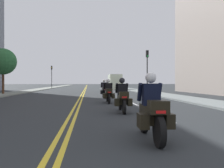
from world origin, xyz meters
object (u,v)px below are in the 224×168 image
motorcycle_3 (104,90)px  traffic_light_near (147,64)px  motorcycle_0 (152,112)px  parked_truck (114,83)px  motorcycle_2 (108,93)px  traffic_light_far (52,73)px  motorcycle_1 (122,98)px  street_tree_0 (3,62)px

motorcycle_3 → traffic_light_near: 8.78m
motorcycle_0 → parked_truck: size_ratio=0.33×
motorcycle_2 → traffic_light_near: (5.46, 11.34, 2.79)m
motorcycle_0 → traffic_light_far: traffic_light_far is taller
traffic_light_far → parked_truck: traffic_light_far is taller
motorcycle_0 → motorcycle_1: motorcycle_0 is taller
motorcycle_0 → parked_truck: bearing=85.8°
motorcycle_2 → traffic_light_near: bearing=64.6°
traffic_light_far → parked_truck: size_ratio=0.77×
motorcycle_1 → traffic_light_far: traffic_light_far is taller
motorcycle_1 → parked_truck: bearing=85.9°
motorcycle_2 → motorcycle_0: bearing=-88.8°
traffic_light_far → parked_truck: bearing=-32.8°
motorcycle_1 → motorcycle_3: (-0.14, 9.97, 0.01)m
motorcycle_0 → street_tree_0: 24.53m
street_tree_0 → parked_truck: size_ratio=0.78×
motorcycle_1 → parked_truck: (3.44, 34.49, 0.62)m
motorcycle_1 → parked_truck: size_ratio=0.34×
traffic_light_far → street_tree_0: 26.26m
motorcycle_3 → parked_truck: size_ratio=0.35×
motorcycle_1 → parked_truck: parked_truck is taller
motorcycle_3 → parked_truck: 24.78m
traffic_light_near → parked_truck: size_ratio=0.78×
motorcycle_3 → street_tree_0: 12.96m
motorcycle_1 → street_tree_0: (-10.86, 16.62, 2.98)m
street_tree_0 → traffic_light_far: bearing=87.2°
motorcycle_1 → motorcycle_2: bearing=94.0°
motorcycle_1 → street_tree_0: street_tree_0 is taller
traffic_light_near → street_tree_0: 16.10m
motorcycle_1 → traffic_light_far: size_ratio=0.44×
motorcycle_0 → traffic_light_far: (-9.51, 48.04, 2.77)m
traffic_light_near → street_tree_0: bearing=178.9°
motorcycle_2 → traffic_light_far: (-9.34, 37.88, 2.77)m
traffic_light_near → traffic_light_far: 30.38m
motorcycle_1 → motorcycle_3: bearing=92.4°
motorcycle_1 → motorcycle_2: 4.98m
traffic_light_near → parked_truck: traffic_light_near is taller
motorcycle_1 → traffic_light_far: 43.99m
parked_truck → motorcycle_2: bearing=-97.1°
traffic_light_far → parked_truck: (13.00, -8.37, -2.15)m
traffic_light_far → street_tree_0: (-1.30, -26.23, 0.21)m
motorcycle_1 → motorcycle_3: size_ratio=0.98×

